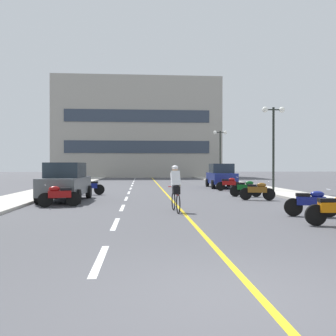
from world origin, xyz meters
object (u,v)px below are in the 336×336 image
object	(u,v)px
motorcycle_6	(246,188)
cyclist_rider	(176,187)
motorcycle_3	(311,202)
motorcycle_8	(229,184)
motorcycle_2	(336,209)
motorcycle_5	(257,191)
street_lamp_far	(220,144)
parked_car_near	(66,182)
motorcycle_4	(59,195)
street_lamp_mid	(273,129)
motorcycle_7	(89,187)
parked_car_mid	(221,176)

from	to	relation	value
motorcycle_6	cyclist_rider	size ratio (longest dim) A/B	0.94
motorcycle_3	motorcycle_8	world-z (taller)	same
motorcycle_2	motorcycle_5	distance (m)	7.43
street_lamp_far	parked_car_near	xyz separation A→B (m)	(-11.91, -20.09, -3.01)
motorcycle_2	motorcycle_4	world-z (taller)	same
street_lamp_mid	motorcycle_4	world-z (taller)	street_lamp_mid
motorcycle_5	motorcycle_7	world-z (taller)	same
motorcycle_5	motorcycle_7	bearing A→B (deg)	155.45
motorcycle_3	motorcycle_7	size ratio (longest dim) A/B	0.97
street_lamp_mid	motorcycle_4	bearing A→B (deg)	-147.79
street_lamp_mid	motorcycle_3	bearing A→B (deg)	-104.34
motorcycle_5	motorcycle_8	distance (m)	6.64
motorcycle_7	motorcycle_6	bearing A→B (deg)	-12.59
motorcycle_4	street_lamp_mid	bearing A→B (deg)	32.21
parked_car_mid	motorcycle_3	world-z (taller)	parked_car_mid
street_lamp_far	parked_car_near	bearing A→B (deg)	-120.65
parked_car_near	parked_car_mid	size ratio (longest dim) A/B	1.00
parked_car_near	motorcycle_3	bearing A→B (deg)	-33.26
parked_car_near	motorcycle_5	xyz separation A→B (m)	(9.20, -0.37, -0.44)
street_lamp_mid	cyclist_rider	size ratio (longest dim) A/B	2.98
cyclist_rider	motorcycle_5	bearing A→B (deg)	42.50
motorcycle_3	cyclist_rider	xyz separation A→B (m)	(-4.33, 1.63, 0.41)
motorcycle_8	cyclist_rider	world-z (taller)	cyclist_rider
street_lamp_far	motorcycle_2	size ratio (longest dim) A/B	3.06
street_lamp_far	motorcycle_8	bearing A→B (deg)	-100.11
motorcycle_6	parked_car_mid	bearing A→B (deg)	86.80
motorcycle_4	motorcycle_2	bearing A→B (deg)	-31.06
motorcycle_2	street_lamp_far	bearing A→B (deg)	84.06
parked_car_near	cyclist_rider	world-z (taller)	parked_car_near
motorcycle_6	street_lamp_far	bearing A→B (deg)	81.71
street_lamp_mid	cyclist_rider	xyz separation A→B (m)	(-7.09, -9.19, -3.07)
street_lamp_mid	street_lamp_far	xyz separation A→B (m)	(-0.02, 15.28, -0.03)
parked_car_near	parked_car_mid	xyz separation A→B (m)	(9.66, 9.61, 0.00)
motorcycle_4	parked_car_near	bearing A→B (deg)	95.80
cyclist_rider	parked_car_near	bearing A→B (deg)	137.84
parked_car_mid	cyclist_rider	world-z (taller)	parked_car_mid
motorcycle_7	motorcycle_2	bearing A→B (deg)	-53.57
street_lamp_far	parked_car_mid	size ratio (longest dim) A/B	1.23
motorcycle_4	motorcycle_5	bearing A→B (deg)	13.62
parked_car_mid	motorcycle_7	bearing A→B (deg)	-146.12
motorcycle_3	street_lamp_far	bearing A→B (deg)	84.00
motorcycle_6	motorcycle_8	size ratio (longest dim) A/B	0.98
parked_car_mid	motorcycle_2	xyz separation A→B (m)	(-0.66, -17.42, -0.44)
parked_car_near	motorcycle_4	size ratio (longest dim) A/B	2.56
motorcycle_5	motorcycle_6	distance (m)	2.00
motorcycle_5	motorcycle_6	world-z (taller)	same
parked_car_mid	motorcycle_8	bearing A→B (deg)	-93.80
street_lamp_mid	parked_car_mid	xyz separation A→B (m)	(-2.27, 4.80, -3.04)
parked_car_mid	motorcycle_7	distance (m)	10.90
street_lamp_mid	motorcycle_7	size ratio (longest dim) A/B	3.09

